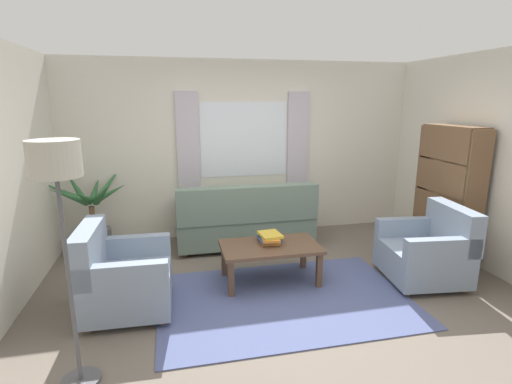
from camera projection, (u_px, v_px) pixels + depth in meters
The scene contains 12 objects.
ground_plane at pixel (285, 300), 4.03m from camera, with size 6.24×6.24×0.00m, color #6B6056.
wall_back at pixel (243, 149), 5.88m from camera, with size 5.32×0.12×2.60m, color silver.
window_with_curtains at pixel (244, 140), 5.77m from camera, with size 1.98×0.07×1.40m.
area_rug at pixel (285, 299), 4.03m from camera, with size 2.57×1.70×0.01m, color #4C5684.
couch at pixel (245, 221), 5.47m from camera, with size 1.90×0.82×0.92m.
armchair_left at pixel (121, 277), 3.76m from camera, with size 0.84×0.86×0.88m.
armchair_right at pixel (428, 251), 4.40m from camera, with size 0.91×0.93×0.88m.
coffee_table at pixel (270, 250), 4.37m from camera, with size 1.10×0.64×0.44m.
book_stack_on_table at pixel (270, 238), 4.42m from camera, with size 0.26×0.35×0.11m.
potted_plant at pixel (92, 220), 5.16m from camera, with size 1.10×1.14×1.14m.
bookshelf at pixel (447, 198), 4.96m from camera, with size 0.30×0.94×1.72m.
standing_lamp at pixel (58, 185), 2.52m from camera, with size 0.32×0.32×1.78m.
Camera 1 is at (-1.09, -3.51, 2.02)m, focal length 27.23 mm.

